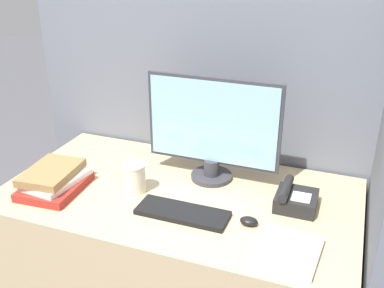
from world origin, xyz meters
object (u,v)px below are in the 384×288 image
monitor (213,131)px  book_stack (54,180)px  desk_telephone (295,199)px  mouse (249,221)px  coffee_cup (135,178)px  keyboard (182,213)px

monitor → book_stack: bearing=-150.8°
desk_telephone → monitor: bearing=163.7°
book_stack → desk_telephone: size_ratio=1.69×
monitor → mouse: 0.45m
mouse → coffee_cup: bearing=172.1°
book_stack → monitor: bearing=29.2°
monitor → keyboard: 0.40m
mouse → coffee_cup: (-0.52, 0.07, 0.05)m
book_stack → coffee_cup: bearing=18.0°
keyboard → desk_telephone: (0.40, 0.21, 0.03)m
coffee_cup → book_stack: bearing=-162.0°
monitor → coffee_cup: (-0.27, -0.23, -0.17)m
monitor → keyboard: monitor is taller
mouse → monitor: bearing=129.7°
coffee_cup → book_stack: (-0.34, -0.11, -0.02)m
mouse → book_stack: (-0.85, -0.04, 0.03)m
keyboard → coffee_cup: bearing=158.7°
book_stack → desk_telephone: 1.02m
book_stack → mouse: bearing=2.5°
monitor → keyboard: bearing=-91.9°
monitor → mouse: bearing=-50.3°
mouse → desk_telephone: (0.14, 0.19, 0.02)m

